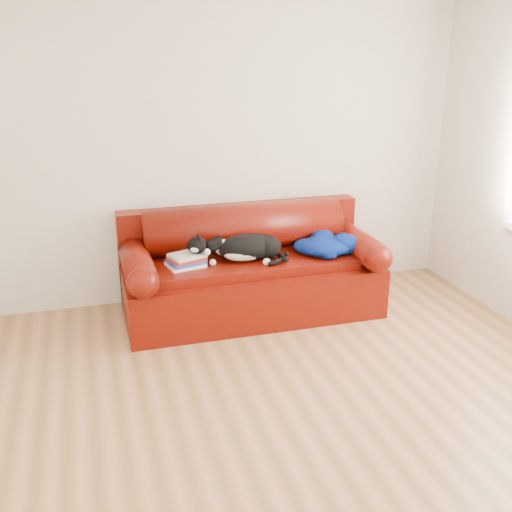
{
  "coord_description": "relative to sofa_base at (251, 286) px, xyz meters",
  "views": [
    {
      "loc": [
        -1.02,
        -2.98,
        2.16
      ],
      "look_at": [
        0.24,
        1.35,
        0.55
      ],
      "focal_mm": 42.0,
      "sensor_mm": 36.0,
      "label": 1
    }
  ],
  "objects": [
    {
      "name": "ground",
      "position": [
        -0.24,
        -1.49,
        -0.24
      ],
      "size": [
        4.5,
        4.5,
        0.0
      ],
      "primitive_type": "plane",
      "color": "brown",
      "rests_on": "ground"
    },
    {
      "name": "room_shell",
      "position": [
        -0.12,
        -1.48,
        1.43
      ],
      "size": [
        4.52,
        4.02,
        2.61
      ],
      "color": "beige",
      "rests_on": "ground"
    },
    {
      "name": "sofa_base",
      "position": [
        0.0,
        0.0,
        0.0
      ],
      "size": [
        2.1,
        0.9,
        0.5
      ],
      "color": "#3C0302",
      "rests_on": "ground"
    },
    {
      "name": "sofa_back",
      "position": [
        -0.0,
        0.24,
        0.3
      ],
      "size": [
        2.1,
        1.01,
        0.88
      ],
      "color": "#3C0302",
      "rests_on": "ground"
    },
    {
      "name": "book_stack",
      "position": [
        -0.55,
        -0.08,
        0.31
      ],
      "size": [
        0.32,
        0.27,
        0.1
      ],
      "rotation": [
        0.0,
        0.0,
        0.29
      ],
      "color": "#EEE7CD",
      "rests_on": "sofa_base"
    },
    {
      "name": "cat",
      "position": [
        -0.05,
        -0.07,
        0.37
      ],
      "size": [
        0.7,
        0.43,
        0.27
      ],
      "rotation": [
        0.0,
        0.0,
        -0.31
      ],
      "color": "black",
      "rests_on": "sofa_base"
    },
    {
      "name": "blanket",
      "position": [
        0.63,
        -0.09,
        0.34
      ],
      "size": [
        0.58,
        0.47,
        0.17
      ],
      "rotation": [
        0.0,
        0.0,
        0.13
      ],
      "color": "#020649",
      "rests_on": "sofa_base"
    }
  ]
}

